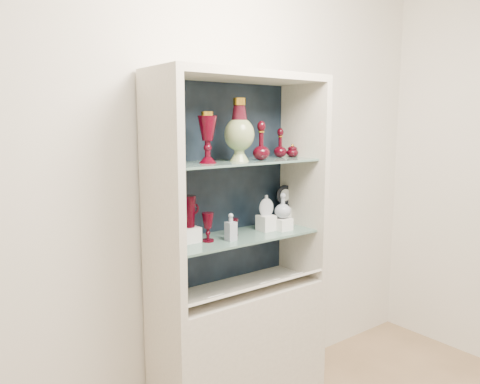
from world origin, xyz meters
TOP-DOWN VIEW (x-y plane):
  - wall_back at (0.00, 1.75)m, footprint 3.50×0.02m
  - cabinet_base at (0.00, 1.53)m, footprint 1.00×0.40m
  - cabinet_back_panel at (0.00, 1.72)m, footprint 0.98×0.02m
  - cabinet_side_left at (-0.48, 1.53)m, footprint 0.04×0.40m
  - cabinet_side_right at (0.48, 1.53)m, footprint 0.04×0.40m
  - cabinet_top_cap at (0.00, 1.53)m, footprint 1.00×0.40m
  - shelf_lower at (0.00, 1.55)m, footprint 0.92×0.34m
  - shelf_upper at (0.00, 1.55)m, footprint 0.92×0.34m
  - label_ledge at (0.00, 1.42)m, footprint 0.92×0.17m
  - label_card_0 at (-0.26, 1.42)m, footprint 0.10×0.06m
  - label_card_1 at (0.08, 1.42)m, footprint 0.10×0.06m
  - label_card_2 at (0.31, 1.42)m, footprint 0.10×0.06m
  - label_card_3 at (0.12, 1.42)m, footprint 0.10×0.06m
  - pedestal_lamp_left at (-0.44, 1.58)m, footprint 0.12×0.12m
  - pedestal_lamp_right at (-0.21, 1.53)m, footprint 0.11×0.11m
  - enamel_urn at (-0.01, 1.53)m, footprint 0.21×0.21m
  - ruby_decanter_a at (0.12, 1.50)m, footprint 0.12×0.12m
  - ruby_decanter_b at (0.35, 1.59)m, footprint 0.10×0.10m
  - lidded_bowl at (0.43, 1.57)m, footprint 0.09×0.09m
  - cobalt_goblet at (-0.44, 1.50)m, footprint 0.10×0.10m
  - ruby_goblet_tall at (-0.20, 1.55)m, footprint 0.07×0.07m
  - ruby_goblet_small at (-0.02, 1.56)m, footprint 0.06×0.06m
  - riser_ruby_pitcher at (-0.29, 1.60)m, footprint 0.10×0.10m
  - ruby_pitcher at (-0.29, 1.60)m, footprint 0.14×0.10m
  - clear_square_bottle at (-0.09, 1.49)m, footprint 0.05×0.05m
  - riser_flat_flask at (0.21, 1.56)m, footprint 0.09×0.09m
  - flat_flask at (0.21, 1.56)m, footprint 0.09×0.06m
  - riser_clear_round_decanter at (0.30, 1.50)m, footprint 0.09×0.09m
  - clear_round_decanter at (0.30, 1.50)m, footprint 0.11×0.11m
  - riser_cameo_medallion at (0.44, 1.64)m, footprint 0.08×0.08m
  - cameo_medallion at (0.44, 1.64)m, footprint 0.13×0.07m

SIDE VIEW (x-z plane):
  - cabinet_base at x=0.00m, z-range 0.00..0.75m
  - label_ledge at x=0.00m, z-range 0.74..0.82m
  - label_card_0 at x=-0.26m, z-range 0.78..0.81m
  - label_card_1 at x=0.08m, z-range 0.78..0.81m
  - label_card_2 at x=0.31m, z-range 0.78..0.81m
  - label_card_3 at x=0.12m, z-range 0.78..0.81m
  - shelf_lower at x=0.00m, z-range 1.04..1.05m
  - riser_clear_round_decanter at x=0.30m, z-range 1.05..1.12m
  - riser_ruby_pitcher at x=-0.29m, z-range 1.05..1.13m
  - riser_flat_flask at x=0.21m, z-range 1.05..1.14m
  - ruby_goblet_small at x=-0.02m, z-range 1.05..1.15m
  - riser_cameo_medallion at x=0.44m, z-range 1.05..1.15m
  - clear_square_bottle at x=-0.09m, z-range 1.05..1.20m
  - ruby_goblet_tall at x=-0.20m, z-range 1.05..1.21m
  - cobalt_goblet at x=-0.44m, z-range 1.05..1.24m
  - clear_round_decanter at x=0.30m, z-range 1.12..1.26m
  - flat_flask at x=0.21m, z-range 1.14..1.26m
  - ruby_pitcher at x=-0.29m, z-range 1.13..1.30m
  - cameo_medallion at x=0.44m, z-range 1.15..1.29m
  - cabinet_back_panel at x=0.00m, z-range 0.75..1.90m
  - cabinet_side_left at x=-0.48m, z-range 0.75..1.90m
  - cabinet_side_right at x=0.48m, z-range 0.75..1.90m
  - wall_back at x=0.00m, z-range 0.00..2.80m
  - shelf_upper at x=0.00m, z-range 1.46..1.47m
  - lidded_bowl at x=0.43m, z-range 1.47..1.55m
  - ruby_decanter_b at x=0.35m, z-range 1.47..1.65m
  - ruby_decanter_a at x=0.12m, z-range 1.47..1.71m
  - pedestal_lamp_left at x=-0.44m, z-range 1.47..1.73m
  - pedestal_lamp_right at x=-0.21m, z-range 1.47..1.73m
  - enamel_urn at x=-0.01m, z-range 1.47..1.81m
  - cabinet_top_cap at x=0.00m, z-range 1.90..1.94m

